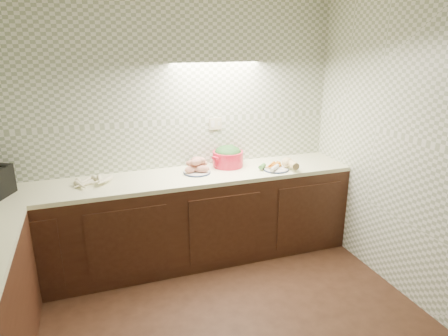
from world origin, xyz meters
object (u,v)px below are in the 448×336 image
object	(u,v)px
dutch_oven	(228,156)
veg_plate	(281,165)
onion_bowl	(197,165)
sweet_potato_plate	(197,167)
parsnip_pile	(95,181)

from	to	relation	value
dutch_oven	veg_plate	bearing A→B (deg)	-55.34
onion_bowl	dutch_oven	bearing A→B (deg)	-1.28
sweet_potato_plate	parsnip_pile	bearing A→B (deg)	-179.21
onion_bowl	veg_plate	distance (m)	0.84
onion_bowl	parsnip_pile	bearing A→B (deg)	-172.64
sweet_potato_plate	veg_plate	size ratio (longest dim) A/B	0.71
parsnip_pile	onion_bowl	bearing A→B (deg)	7.36
sweet_potato_plate	veg_plate	xyz separation A→B (m)	(0.82, -0.17, -0.02)
dutch_oven	parsnip_pile	bearing A→B (deg)	160.94
sweet_potato_plate	veg_plate	bearing A→B (deg)	-11.88
sweet_potato_plate	onion_bowl	world-z (taller)	sweet_potato_plate
parsnip_pile	dutch_oven	xyz separation A→B (m)	(1.31, 0.12, 0.07)
dutch_oven	veg_plate	world-z (taller)	dutch_oven
dutch_oven	onion_bowl	bearing A→B (deg)	154.47
sweet_potato_plate	dutch_oven	distance (m)	0.38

